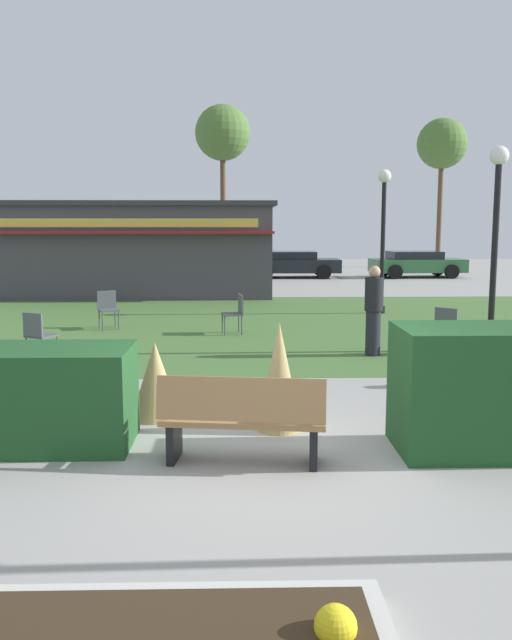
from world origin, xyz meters
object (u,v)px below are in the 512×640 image
(person_standing, at_px, (374,310))
(tree_left_bg, at_px, (223,134))
(cafe_chair_center, at_px, (38,332))
(trash_bin, at_px, (16,395))
(cafe_chair_east, at_px, (448,326))
(cafe_chair_north, at_px, (236,311))
(parked_car_west_slot, at_px, (183,264))
(cafe_chair_west, at_px, (108,306))
(lamppost_mid, at_px, (496,223))
(parked_car_center_slot, at_px, (293,264))
(lamppost_far, at_px, (383,223))
(tree_right_bg, at_px, (442,145))
(park_bench, at_px, (242,419))
(parked_car_east_slot, at_px, (417,263))
(food_kiosk, at_px, (138,248))

(person_standing, distance_m, tree_left_bg, 23.65)
(cafe_chair_center, bearing_deg, person_standing, 3.54)
(trash_bin, distance_m, tree_left_bg, 27.75)
(cafe_chair_east, bearing_deg, person_standing, -173.94)
(cafe_chair_north, relative_size, parked_car_west_slot, 0.21)
(cafe_chair_west, bearing_deg, cafe_chair_center, -97.74)
(cafe_chair_east, xyz_separation_m, tree_left_bg, (-4.79, 22.46, 6.41))
(cafe_chair_center, bearing_deg, lamppost_mid, 5.37)
(person_standing, bearing_deg, parked_car_center_slot, 134.60)
(lamppost_far, distance_m, tree_right_bg, 21.85)
(park_bench, distance_m, cafe_chair_center, 6.48)
(park_bench, relative_size, lamppost_mid, 0.45)
(cafe_chair_west, distance_m, cafe_chair_north, 3.15)
(cafe_chair_west, height_order, person_standing, person_standing)
(cafe_chair_north, height_order, parked_car_west_slot, parked_car_west_slot)
(person_standing, distance_m, parked_car_east_slot, 19.31)
(park_bench, bearing_deg, person_standing, 66.57)
(lamppost_mid, bearing_deg, person_standing, -169.99)
(park_bench, height_order, parked_car_center_slot, parked_car_center_slot)
(food_kiosk, relative_size, person_standing, 5.61)
(lamppost_mid, bearing_deg, cafe_chair_west, 159.41)
(cafe_chair_west, relative_size, parked_car_east_slot, 0.21)
(cafe_chair_west, relative_size, cafe_chair_east, 1.00)
(cafe_chair_west, height_order, tree_left_bg, tree_left_bg)
(food_kiosk, relative_size, tree_right_bg, 1.14)
(lamppost_far, height_order, tree_right_bg, tree_right_bg)
(trash_bin, xyz_separation_m, cafe_chair_north, (2.67, 6.84, 0.15))
(parked_car_west_slot, bearing_deg, parked_car_east_slot, 0.00)
(parked_car_center_slot, bearing_deg, parked_car_west_slot, -179.96)
(cafe_chair_east, xyz_separation_m, person_standing, (-1.46, -0.16, 0.33))
(parked_car_east_slot, xyz_separation_m, tree_right_bg, (3.23, 7.59, 6.19))
(park_bench, xyz_separation_m, person_standing, (2.48, 5.72, 0.38))
(trash_bin, xyz_separation_m, tree_right_bg, (14.16, 30.33, 6.45))
(park_bench, distance_m, parked_car_east_slot, 25.52)
(lamppost_far, xyz_separation_m, parked_car_west_slot, (-6.49, 12.47, -1.83))
(food_kiosk, xyz_separation_m, cafe_chair_center, (-0.10, -11.61, -1.08))
(food_kiosk, distance_m, cafe_chair_north, 9.39)
(cafe_chair_center, bearing_deg, tree_left_bg, 83.04)
(lamppost_far, relative_size, cafe_chair_north, 4.39)
(food_kiosk, height_order, cafe_chair_center, food_kiosk)
(cafe_chair_center, relative_size, tree_left_bg, 0.11)
(trash_bin, distance_m, tree_right_bg, 34.09)
(cafe_chair_west, height_order, cafe_chair_east, same)
(person_standing, bearing_deg, trash_bin, -96.34)
(lamppost_mid, height_order, person_standing, lamppost_mid)
(trash_bin, xyz_separation_m, parked_car_east_slot, (10.93, 22.74, 0.26))
(lamppost_mid, height_order, food_kiosk, lamppost_mid)
(food_kiosk, height_order, parked_car_center_slot, food_kiosk)
(parked_car_west_slot, bearing_deg, cafe_chair_west, -92.09)
(trash_bin, xyz_separation_m, parked_car_west_slot, (0.19, 22.74, 0.26))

